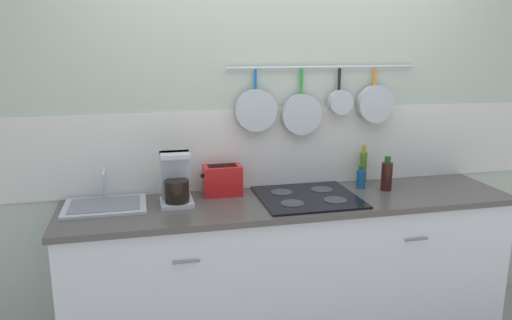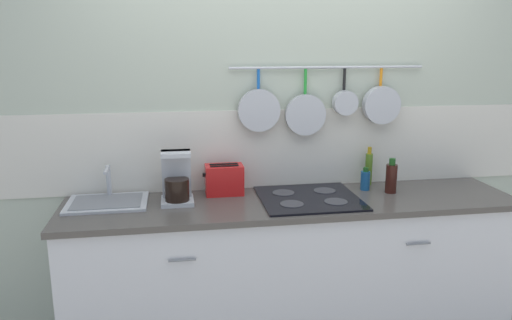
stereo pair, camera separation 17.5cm
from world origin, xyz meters
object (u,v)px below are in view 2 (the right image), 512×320
Objects in this scene: toaster at (224,180)px; bottle_olive_oil at (365,180)px; bottle_hot_sauce at (369,168)px; coffee_maker at (177,181)px; bottle_vinegar at (391,178)px.

toaster is 0.87m from bottle_olive_oil.
coffee_maker is at bearing -172.47° from bottle_hot_sauce.
toaster is 0.93m from bottle_hot_sauce.
bottle_olive_oil is at bearing -120.25° from bottle_hot_sauce.
toaster is at bearing -176.70° from bottle_hot_sauce.
bottle_hot_sauce reaches higher than bottle_olive_oil.
toaster is at bearing 172.28° from bottle_vinegar.
coffee_maker is 2.08× the size of bottle_olive_oil.
coffee_maker is 1.22m from bottle_hot_sauce.
bottle_hot_sauce is 1.16× the size of bottle_vinegar.
bottle_vinegar reaches higher than bottle_olive_oil.
bottle_olive_oil is (0.87, -0.06, -0.03)m from toaster.
bottle_vinegar is (1.00, -0.14, 0.00)m from toaster.
coffee_maker is at bearing 178.70° from bottle_vinegar.
bottle_hot_sauce is 0.20m from bottle_vinegar.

